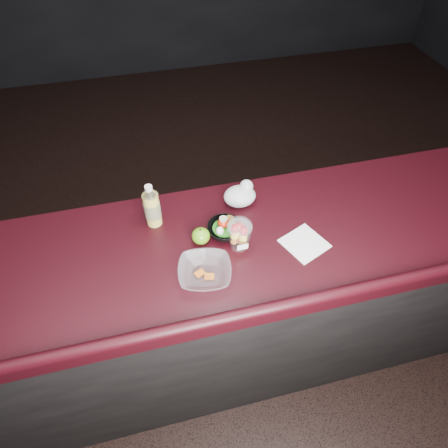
{
  "coord_description": "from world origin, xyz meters",
  "views": [
    {
      "loc": [
        -0.3,
        -0.74,
        2.28
      ],
      "look_at": [
        -0.03,
        0.33,
        1.1
      ],
      "focal_mm": 32.0,
      "sensor_mm": 36.0,
      "label": 1
    }
  ],
  "objects": [
    {
      "name": "room_shell",
      "position": [
        0.0,
        0.0,
        1.83
      ],
      "size": [
        8.0,
        8.0,
        8.0
      ],
      "color": "black",
      "rests_on": "ground"
    },
    {
      "name": "paper_napkin",
      "position": [
        0.28,
        0.21,
        1.02
      ],
      "size": [
        0.21,
        0.21,
        0.0
      ],
      "primitive_type": "cube",
      "rotation": [
        0.0,
        0.0,
        0.4
      ],
      "color": "white",
      "rests_on": "counter"
    },
    {
      "name": "takeout_bowl",
      "position": [
        -0.15,
        0.15,
        1.04
      ],
      "size": [
        0.24,
        0.24,
        0.05
      ],
      "rotation": [
        0.0,
        0.0,
        -0.19
      ],
      "color": "silver",
      "rests_on": "counter"
    },
    {
      "name": "lemonade_bottle",
      "position": [
        -0.3,
        0.48,
        1.11
      ],
      "size": [
        0.07,
        0.07,
        0.21
      ],
      "color": "yellow",
      "rests_on": "counter"
    },
    {
      "name": "fruit_cup",
      "position": [
        0.02,
        0.27,
        1.09
      ],
      "size": [
        0.1,
        0.1,
        0.15
      ],
      "color": "white",
      "rests_on": "counter"
    },
    {
      "name": "plastic_bag",
      "position": [
        0.09,
        0.52,
        1.07
      ],
      "size": [
        0.15,
        0.12,
        0.11
      ],
      "color": "silver",
      "rests_on": "counter"
    },
    {
      "name": "green_apple",
      "position": [
        -0.13,
        0.33,
        1.05
      ],
      "size": [
        0.08,
        0.08,
        0.08
      ],
      "color": "#3B7D0E",
      "rests_on": "counter"
    },
    {
      "name": "snack_bowl",
      "position": [
        -0.03,
        0.35,
        1.05
      ],
      "size": [
        0.19,
        0.19,
        0.08
      ],
      "rotation": [
        0.0,
        0.0,
        0.38
      ],
      "color": "black",
      "rests_on": "counter"
    },
    {
      "name": "counter",
      "position": [
        0.0,
        0.3,
        0.51
      ],
      "size": [
        4.06,
        0.71,
        1.02
      ],
      "color": "black",
      "rests_on": "ground"
    },
    {
      "name": "ground",
      "position": [
        0.0,
        0.0,
        0.0
      ],
      "size": [
        8.0,
        8.0,
        0.0
      ],
      "primitive_type": "plane",
      "color": "black",
      "rests_on": "ground"
    }
  ]
}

